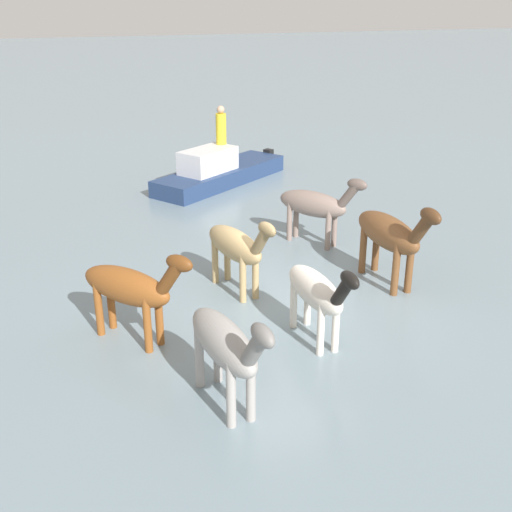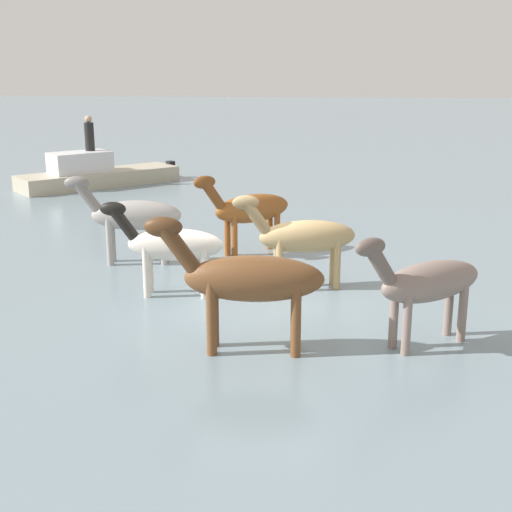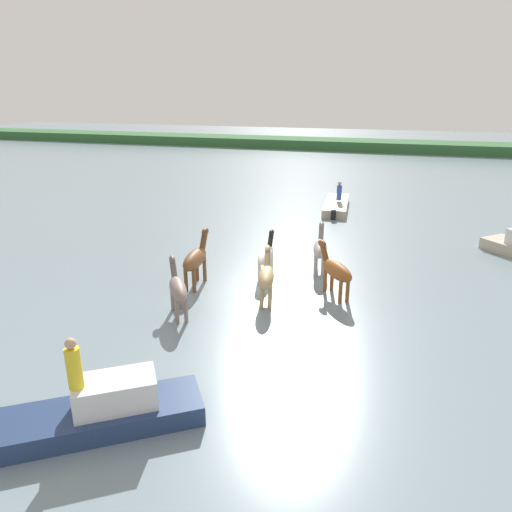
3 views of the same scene
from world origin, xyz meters
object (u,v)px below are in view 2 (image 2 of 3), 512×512
Objects in this scene: horse_rear_stallion at (248,279)px; horse_lead at (303,237)px; boat_skiff_near at (96,177)px; horse_dark_mare at (171,245)px; horse_dun_straggler at (132,216)px; person_spotter_bow at (89,135)px; horse_mid_herd at (249,209)px; horse_gray_outer at (427,283)px.

horse_lead is (3.04, -0.64, -0.11)m from horse_rear_stallion.
boat_skiff_near is at bearing -66.63° from horse_rear_stallion.
horse_dark_mare is (2.34, 1.68, -0.15)m from horse_rear_stallion.
horse_dun_straggler is 1.09× the size of horse_dark_mare.
person_spotter_bow is (11.25, 5.54, 0.82)m from horse_dark_mare.
horse_rear_stallion is 2.17× the size of person_spotter_bow.
horse_mid_herd is at bearing -112.61° from horse_dark_mare.
horse_rear_stallion is 0.51× the size of boat_skiff_near.
horse_dun_straggler is at bearing -155.44° from person_spotter_bow.
horse_dun_straggler is (4.32, 2.98, -0.08)m from horse_rear_stallion.
boat_skiff_near is (10.54, 7.70, -0.66)m from horse_lead.
horse_gray_outer is 0.41× the size of boat_skiff_near.
horse_lead is (-1.28, -3.62, -0.04)m from horse_dun_straggler.
horse_lead is 2.42m from horse_dark_mare.
horse_lead is at bearing 151.96° from horse_dun_straggler.
person_spotter_bow is (10.56, 7.86, 0.78)m from horse_lead.
horse_mid_herd is 0.41× the size of boat_skiff_near.
horse_rear_stallion is at bearing 57.88° from horse_mid_herd.
person_spotter_bow reaches higher than horse_rear_stallion.
horse_rear_stallion reaches higher than horse_lead.
boat_skiff_near is at bearing -88.55° from horse_gray_outer.
horse_dark_mare is at bearing -58.46° from horse_rear_stallion.
horse_dark_mare is 3.15m from horse_mid_herd.
horse_dun_straggler is at bearing -15.98° from horse_mid_herd.
boat_skiff_near is at bearing -74.74° from horse_dun_straggler.
horse_gray_outer is 0.94× the size of horse_dark_mare.
horse_dun_straggler is at bearing -59.52° from horse_rear_stallion.
horse_lead is 3.19m from horse_gray_outer.
person_spotter_bow is at bearing -67.31° from horse_dark_mare.
horse_mid_herd is 10.49m from boat_skiff_near.
person_spotter_bow is (0.01, 0.15, 1.44)m from boat_skiff_near.
horse_rear_stallion reaches higher than horse_dun_straggler.
horse_mid_herd is (4.81, 3.22, 0.03)m from horse_gray_outer.
horse_dun_straggler is 2.53m from horse_mid_herd.
horse_gray_outer is 1.01× the size of horse_mid_herd.
horse_dun_straggler is 1.17× the size of horse_mid_herd.
horse_gray_outer is at bearing 113.13° from horse_lead.
horse_gray_outer is at bearing 82.08° from boat_skiff_near.
horse_dark_mare is at bearing 71.30° from boat_skiff_near.
horse_lead reaches higher than horse_gray_outer.
horse_gray_outer is 4.63m from horse_dark_mare.
horse_gray_outer reaches higher than boat_skiff_near.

